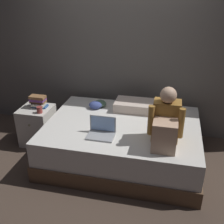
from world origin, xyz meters
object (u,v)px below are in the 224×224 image
at_px(laptop, 102,131).
at_px(person_sitting, 166,124).
at_px(pillow, 135,106).
at_px(mug, 39,110).
at_px(nightstand, 38,125).
at_px(bed, 122,141).
at_px(clothes_pile, 98,104).
at_px(book_stack, 38,101).

bearing_deg(laptop, person_sitting, -0.89).
relative_size(pillow, mug, 6.22).
distance_m(pillow, mug, 1.33).
relative_size(nightstand, pillow, 1.00).
xyz_separation_m(bed, mug, (-1.17, 0.01, 0.34)).
distance_m(bed, nightstand, 1.31).
relative_size(bed, nightstand, 3.58).
height_order(nightstand, pillow, pillow).
bearing_deg(bed, pillow, 78.61).
relative_size(person_sitting, pillow, 1.17).
bearing_deg(laptop, clothes_pile, 108.98).
distance_m(nightstand, person_sitting, 1.98).
bearing_deg(bed, book_stack, 171.70).
bearing_deg(person_sitting, pillow, 119.55).
bearing_deg(nightstand, mug, -42.69).
height_order(laptop, pillow, laptop).
xyz_separation_m(bed, nightstand, (-1.30, 0.13, 0.01)).
bearing_deg(clothes_pile, pillow, 4.56).
relative_size(person_sitting, book_stack, 2.69).
bearing_deg(clothes_pile, mug, -151.35).
xyz_separation_m(bed, pillow, (0.09, 0.45, 0.34)).
height_order(nightstand, person_sitting, person_sitting).
height_order(bed, laptop, laptop).
xyz_separation_m(bed, laptop, (-0.19, -0.34, 0.33)).
distance_m(laptop, pillow, 0.84).
bearing_deg(book_stack, nightstand, -121.27).
xyz_separation_m(laptop, book_stack, (-1.08, 0.53, 0.06)).
distance_m(person_sitting, pillow, 0.94).
bearing_deg(pillow, person_sitting, -60.45).
height_order(bed, book_stack, book_stack).
distance_m(bed, clothes_pile, 0.69).
distance_m(pillow, book_stack, 1.39).
bearing_deg(nightstand, clothes_pile, 17.85).
bearing_deg(pillow, clothes_pile, -175.44).
xyz_separation_m(person_sitting, pillow, (-0.46, 0.80, -0.19)).
height_order(mug, clothes_pile, mug).
distance_m(person_sitting, laptop, 0.76).
bearing_deg(book_stack, laptop, -26.06).
relative_size(nightstand, mug, 6.21).
height_order(person_sitting, mug, person_sitting).
bearing_deg(laptop, mug, 160.07).
height_order(person_sitting, laptop, person_sitting).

